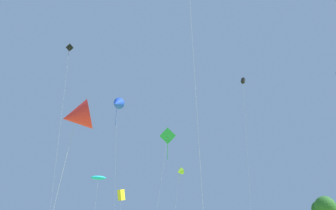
{
  "coord_description": "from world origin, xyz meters",
  "views": [
    {
      "loc": [
        7.3,
        -2.18,
        1.73
      ],
      "look_at": [
        0.0,
        32.0,
        15.82
      ],
      "focal_mm": 31.26,
      "sensor_mm": 36.0,
      "label": 1
    }
  ],
  "objects_px": {
    "tree_distant_left": "(321,210)",
    "kite_black_diamond": "(69,57)",
    "tree_distant_right": "(325,206)",
    "kite_lime_delta": "(180,172)",
    "kite_black_box": "(243,81)",
    "kite_cyan_parafoil": "(98,178)",
    "kite_blue_delta": "(117,104)",
    "kite_green_diamond": "(168,137)",
    "kite_red_delta": "(77,116)",
    "kite_yellow_box": "(121,195)"
  },
  "relations": [
    {
      "from": "kite_green_diamond",
      "to": "kite_lime_delta",
      "type": "bearing_deg",
      "value": 88.92
    },
    {
      "from": "kite_lime_delta",
      "to": "kite_black_diamond",
      "type": "distance_m",
      "value": 30.68
    },
    {
      "from": "kite_blue_delta",
      "to": "kite_green_diamond",
      "type": "bearing_deg",
      "value": -32.39
    },
    {
      "from": "tree_distant_right",
      "to": "kite_black_box",
      "type": "bearing_deg",
      "value": -147.68
    },
    {
      "from": "kite_black_diamond",
      "to": "kite_lime_delta",
      "type": "bearing_deg",
      "value": 37.13
    },
    {
      "from": "kite_green_diamond",
      "to": "tree_distant_right",
      "type": "relative_size",
      "value": 2.5
    },
    {
      "from": "kite_red_delta",
      "to": "tree_distant_left",
      "type": "height_order",
      "value": "kite_red_delta"
    },
    {
      "from": "kite_blue_delta",
      "to": "tree_distant_left",
      "type": "distance_m",
      "value": 57.94
    },
    {
      "from": "kite_lime_delta",
      "to": "kite_cyan_parafoil",
      "type": "xyz_separation_m",
      "value": [
        -16.44,
        -1.09,
        -0.83
      ]
    },
    {
      "from": "kite_black_diamond",
      "to": "kite_black_box",
      "type": "bearing_deg",
      "value": 24.61
    },
    {
      "from": "kite_black_box",
      "to": "tree_distant_right",
      "type": "xyz_separation_m",
      "value": [
        13.78,
        8.72,
        -24.81
      ]
    },
    {
      "from": "tree_distant_left",
      "to": "tree_distant_right",
      "type": "height_order",
      "value": "tree_distant_left"
    },
    {
      "from": "kite_cyan_parafoil",
      "to": "tree_distant_right",
      "type": "relative_size",
      "value": 1.59
    },
    {
      "from": "kite_green_diamond",
      "to": "tree_distant_right",
      "type": "distance_m",
      "value": 35.66
    },
    {
      "from": "kite_black_diamond",
      "to": "tree_distant_right",
      "type": "relative_size",
      "value": 5.03
    },
    {
      "from": "kite_cyan_parafoil",
      "to": "tree_distant_left",
      "type": "distance_m",
      "value": 56.55
    },
    {
      "from": "kite_red_delta",
      "to": "kite_cyan_parafoil",
      "type": "xyz_separation_m",
      "value": [
        -14.87,
        36.43,
        0.73
      ]
    },
    {
      "from": "kite_red_delta",
      "to": "kite_yellow_box",
      "type": "relative_size",
      "value": 1.45
    },
    {
      "from": "kite_black_box",
      "to": "kite_green_diamond",
      "type": "bearing_deg",
      "value": -141.76
    },
    {
      "from": "kite_blue_delta",
      "to": "kite_cyan_parafoil",
      "type": "height_order",
      "value": "kite_blue_delta"
    },
    {
      "from": "kite_lime_delta",
      "to": "kite_red_delta",
      "type": "height_order",
      "value": "kite_lime_delta"
    },
    {
      "from": "kite_blue_delta",
      "to": "kite_red_delta",
      "type": "bearing_deg",
      "value": -71.9
    },
    {
      "from": "kite_green_diamond",
      "to": "kite_black_diamond",
      "type": "xyz_separation_m",
      "value": [
        -18.39,
        -3.8,
        15.79
      ]
    },
    {
      "from": "kite_red_delta",
      "to": "tree_distant_right",
      "type": "relative_size",
      "value": 1.62
    },
    {
      "from": "kite_cyan_parafoil",
      "to": "kite_green_diamond",
      "type": "bearing_deg",
      "value": -29.46
    },
    {
      "from": "kite_black_box",
      "to": "kite_cyan_parafoil",
      "type": "height_order",
      "value": "kite_black_box"
    },
    {
      "from": "kite_lime_delta",
      "to": "tree_distant_right",
      "type": "bearing_deg",
      "value": 18.97
    },
    {
      "from": "kite_black_box",
      "to": "kite_red_delta",
      "type": "height_order",
      "value": "kite_black_box"
    },
    {
      "from": "kite_blue_delta",
      "to": "kite_red_delta",
      "type": "xyz_separation_m",
      "value": [
        11.6,
        -35.48,
        -16.23
      ]
    },
    {
      "from": "kite_lime_delta",
      "to": "kite_blue_delta",
      "type": "xyz_separation_m",
      "value": [
        -13.16,
        -2.05,
        14.67
      ]
    },
    {
      "from": "kite_cyan_parafoil",
      "to": "kite_black_diamond",
      "type": "xyz_separation_m",
      "value": [
        -2.14,
        -12.97,
        20.79
      ]
    },
    {
      "from": "kite_red_delta",
      "to": "kite_cyan_parafoil",
      "type": "bearing_deg",
      "value": 112.21
    },
    {
      "from": "tree_distant_left",
      "to": "kite_black_diamond",
      "type": "bearing_deg",
      "value": -139.75
    },
    {
      "from": "kite_red_delta",
      "to": "kite_yellow_box",
      "type": "bearing_deg",
      "value": 104.55
    },
    {
      "from": "kite_blue_delta",
      "to": "tree_distant_right",
      "type": "bearing_deg",
      "value": 15.8
    },
    {
      "from": "kite_yellow_box",
      "to": "kite_black_diamond",
      "type": "height_order",
      "value": "kite_black_diamond"
    },
    {
      "from": "kite_black_box",
      "to": "kite_cyan_parafoil",
      "type": "relative_size",
      "value": 2.86
    },
    {
      "from": "kite_lime_delta",
      "to": "tree_distant_right",
      "type": "xyz_separation_m",
      "value": [
        27.6,
        9.49,
        -6.24
      ]
    },
    {
      "from": "kite_blue_delta",
      "to": "kite_red_delta",
      "type": "height_order",
      "value": "kite_blue_delta"
    },
    {
      "from": "kite_cyan_parafoil",
      "to": "kite_yellow_box",
      "type": "height_order",
      "value": "kite_cyan_parafoil"
    },
    {
      "from": "kite_black_box",
      "to": "kite_blue_delta",
      "type": "bearing_deg",
      "value": -174.03
    },
    {
      "from": "kite_cyan_parafoil",
      "to": "kite_green_diamond",
      "type": "height_order",
      "value": "kite_green_diamond"
    },
    {
      "from": "kite_yellow_box",
      "to": "kite_black_diamond",
      "type": "distance_m",
      "value": 27.72
    },
    {
      "from": "kite_lime_delta",
      "to": "tree_distant_left",
      "type": "distance_m",
      "value": 42.86
    },
    {
      "from": "kite_blue_delta",
      "to": "kite_black_box",
      "type": "xyz_separation_m",
      "value": [
        26.99,
        2.82,
        3.9
      ]
    },
    {
      "from": "kite_lime_delta",
      "to": "kite_yellow_box",
      "type": "height_order",
      "value": "kite_lime_delta"
    },
    {
      "from": "kite_cyan_parafoil",
      "to": "kite_lime_delta",
      "type": "bearing_deg",
      "value": 3.81
    },
    {
      "from": "kite_yellow_box",
      "to": "kite_cyan_parafoil",
      "type": "bearing_deg",
      "value": 154.84
    },
    {
      "from": "kite_green_diamond",
      "to": "kite_blue_delta",
      "type": "bearing_deg",
      "value": 147.61
    },
    {
      "from": "tree_distant_left",
      "to": "tree_distant_right",
      "type": "relative_size",
      "value": 1.06
    }
  ]
}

